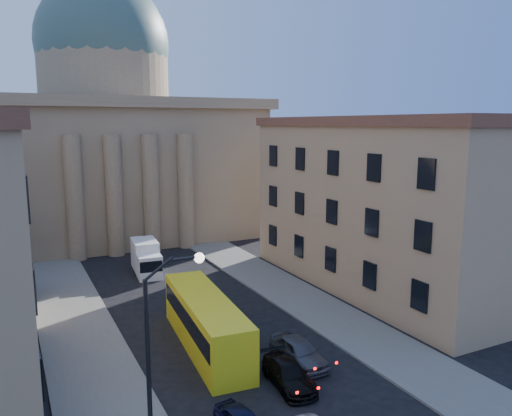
{
  "coord_description": "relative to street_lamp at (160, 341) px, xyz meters",
  "views": [
    {
      "loc": [
        -12.12,
        -11.0,
        14.12
      ],
      "look_at": [
        1.7,
        16.46,
        8.9
      ],
      "focal_mm": 35.0,
      "sensor_mm": 36.0,
      "label": 1
    }
  ],
  "objects": [
    {
      "name": "sidewalk_left",
      "position": [
        -1.53,
        10.0,
        -5.21
      ],
      "size": [
        5.0,
        60.0,
        0.15
      ],
      "primitive_type": "cube",
      "color": "#615F59",
      "rests_on": "ground"
    },
    {
      "name": "city_bus",
      "position": [
        5.46,
        9.2,
        -3.52
      ],
      "size": [
        3.67,
        11.87,
        3.29
      ],
      "rotation": [
        0.0,
        0.0,
        -0.09
      ],
      "color": "yellow",
      "rests_on": "ground"
    },
    {
      "name": "box_truck",
      "position": [
        6.17,
        26.74,
        -3.84
      ],
      "size": [
        2.69,
        5.73,
        3.05
      ],
      "rotation": [
        0.0,
        0.0,
        -0.1
      ],
      "color": "white",
      "rests_on": "ground"
    },
    {
      "name": "car_right_mid",
      "position": [
        7.77,
        2.71,
        -4.64
      ],
      "size": [
        2.23,
        4.63,
        1.3
      ],
      "primitive_type": "imported",
      "rotation": [
        0.0,
        0.0,
        -0.09
      ],
      "color": "black",
      "rests_on": "ground"
    },
    {
      "name": "car_right_far",
      "position": [
        9.58,
        4.61,
        -4.51
      ],
      "size": [
        1.93,
        4.61,
        1.56
      ],
      "primitive_type": "imported",
      "rotation": [
        0.0,
        0.0,
        0.02
      ],
      "color": "#48474C",
      "rests_on": "ground"
    },
    {
      "name": "building_right",
      "position": [
        23.97,
        14.0,
        2.14
      ],
      "size": [
        11.6,
        26.6,
        14.7
      ],
      "color": "#9A805A",
      "rests_on": "ground"
    },
    {
      "name": "car_right_distant",
      "position": [
        8.46,
        18.2,
        -4.63
      ],
      "size": [
        1.71,
        4.06,
        1.3
      ],
      "primitive_type": "imported",
      "rotation": [
        0.0,
        0.0,
        0.08
      ],
      "color": "black",
      "rests_on": "ground"
    },
    {
      "name": "street_lamp",
      "position": [
        0.0,
        0.0,
        0.0
      ],
      "size": [
        2.62,
        0.44,
        8.83
      ],
      "color": "black",
      "rests_on": "ground"
    },
    {
      "name": "church",
      "position": [
        6.97,
        47.47,
        6.59
      ],
      "size": [
        68.02,
        28.76,
        36.6
      ],
      "color": "#7A684B",
      "rests_on": "ground"
    },
    {
      "name": "sidewalk_right",
      "position": [
        15.47,
        10.0,
        -5.21
      ],
      "size": [
        5.0,
        60.0,
        0.15
      ],
      "primitive_type": "cube",
      "color": "#615F59",
      "rests_on": "ground"
    }
  ]
}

